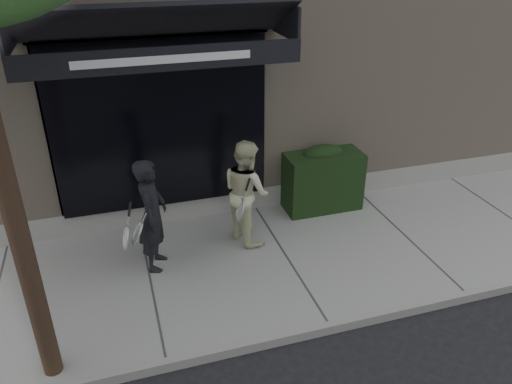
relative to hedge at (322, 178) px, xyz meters
name	(u,v)px	position (x,y,z in m)	size (l,w,h in m)	color
ground	(285,262)	(-1.10, -1.25, -0.66)	(80.00, 80.00, 0.00)	black
sidewalk	(286,258)	(-1.10, -1.25, -0.60)	(20.00, 3.00, 0.12)	gray
curb	(329,328)	(-1.10, -2.80, -0.59)	(20.00, 0.10, 0.14)	gray
building_facade	(207,21)	(-1.11, 3.71, 2.08)	(14.30, 8.04, 5.64)	tan
hedge	(322,178)	(0.00, 0.00, 0.00)	(1.30, 0.70, 1.14)	black
pedestrian_front	(152,216)	(-2.96, -0.93, 0.29)	(0.77, 0.81, 1.66)	black
pedestrian_back	(246,191)	(-1.52, -0.60, 0.27)	(0.82, 0.94, 1.63)	beige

